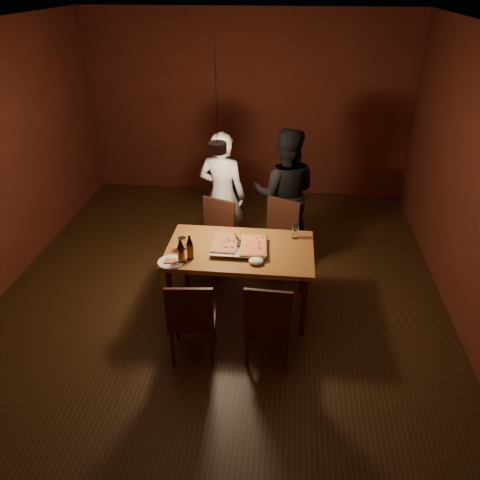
# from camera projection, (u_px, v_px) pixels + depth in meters

# --- Properties ---
(room_shell) EXTENTS (6.00, 6.00, 6.00)m
(room_shell) POSITION_uv_depth(u_px,v_px,m) (218.00, 182.00, 4.64)
(room_shell) COLOR #36210E
(room_shell) RESTS_ON ground
(dining_table) EXTENTS (1.50, 0.90, 0.75)m
(dining_table) POSITION_uv_depth(u_px,v_px,m) (240.00, 255.00, 4.82)
(dining_table) COLOR #985F26
(dining_table) RESTS_ON floor
(chair_far_left) EXTENTS (0.54, 0.54, 0.49)m
(chair_far_left) POSITION_uv_depth(u_px,v_px,m) (215.00, 230.00, 5.57)
(chair_far_left) COLOR #38190F
(chair_far_left) RESTS_ON floor
(chair_far_right) EXTENTS (0.56, 0.56, 0.49)m
(chair_far_right) POSITION_uv_depth(u_px,v_px,m) (279.00, 230.00, 5.57)
(chair_far_right) COLOR #38190F
(chair_far_right) RESTS_ON floor
(chair_near_left) EXTENTS (0.46, 0.46, 0.49)m
(chair_near_left) POSITION_uv_depth(u_px,v_px,m) (191.00, 314.00, 4.20)
(chair_near_left) COLOR #38190F
(chair_near_left) RESTS_ON floor
(chair_near_right) EXTENTS (0.44, 0.44, 0.49)m
(chair_near_right) POSITION_uv_depth(u_px,v_px,m) (268.00, 316.00, 4.18)
(chair_near_right) COLOR #38190F
(chair_near_right) RESTS_ON floor
(pizza_tray) EXTENTS (0.59, 0.50, 0.05)m
(pizza_tray) POSITION_uv_depth(u_px,v_px,m) (239.00, 247.00, 4.76)
(pizza_tray) COLOR silver
(pizza_tray) RESTS_ON dining_table
(pizza_meat) EXTENTS (0.26, 0.40, 0.02)m
(pizza_meat) POSITION_uv_depth(u_px,v_px,m) (226.00, 243.00, 4.77)
(pizza_meat) COLOR maroon
(pizza_meat) RESTS_ON pizza_tray
(pizza_cheese) EXTENTS (0.30, 0.44, 0.02)m
(pizza_cheese) POSITION_uv_depth(u_px,v_px,m) (253.00, 245.00, 4.73)
(pizza_cheese) COLOR gold
(pizza_cheese) RESTS_ON pizza_tray
(spatula) EXTENTS (0.16, 0.26, 0.04)m
(spatula) POSITION_uv_depth(u_px,v_px,m) (238.00, 243.00, 4.76)
(spatula) COLOR silver
(spatula) RESTS_ON pizza_tray
(beer_bottle_a) EXTENTS (0.07, 0.07, 0.26)m
(beer_bottle_a) POSITION_uv_depth(u_px,v_px,m) (181.00, 251.00, 4.49)
(beer_bottle_a) COLOR black
(beer_bottle_a) RESTS_ON dining_table
(beer_bottle_b) EXTENTS (0.07, 0.07, 0.26)m
(beer_bottle_b) POSITION_uv_depth(u_px,v_px,m) (190.00, 248.00, 4.55)
(beer_bottle_b) COLOR black
(beer_bottle_b) RESTS_ON dining_table
(water_glass_left) EXTENTS (0.08, 0.08, 0.13)m
(water_glass_left) POSITION_uv_depth(u_px,v_px,m) (182.00, 243.00, 4.75)
(water_glass_left) COLOR silver
(water_glass_left) RESTS_ON dining_table
(water_glass_right) EXTENTS (0.07, 0.07, 0.14)m
(water_glass_right) POSITION_uv_depth(u_px,v_px,m) (295.00, 232.00, 4.94)
(water_glass_right) COLOR silver
(water_glass_right) RESTS_ON dining_table
(plate_slice) EXTENTS (0.25, 0.25, 0.03)m
(plate_slice) POSITION_uv_depth(u_px,v_px,m) (171.00, 262.00, 4.54)
(plate_slice) COLOR white
(plate_slice) RESTS_ON dining_table
(napkin) EXTENTS (0.14, 0.11, 0.06)m
(napkin) POSITION_uv_depth(u_px,v_px,m) (256.00, 261.00, 4.52)
(napkin) COLOR white
(napkin) RESTS_ON dining_table
(diner_white) EXTENTS (0.65, 0.50, 1.61)m
(diner_white) POSITION_uv_depth(u_px,v_px,m) (222.00, 195.00, 5.79)
(diner_white) COLOR silver
(diner_white) RESTS_ON floor
(diner_dark) EXTENTS (0.81, 0.64, 1.65)m
(diner_dark) POSITION_uv_depth(u_px,v_px,m) (285.00, 194.00, 5.78)
(diner_dark) COLOR black
(diner_dark) RESTS_ON floor
(pendant_lamp) EXTENTS (0.18, 0.18, 1.10)m
(pendant_lamp) POSITION_uv_depth(u_px,v_px,m) (217.00, 147.00, 4.46)
(pendant_lamp) COLOR black
(pendant_lamp) RESTS_ON ceiling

